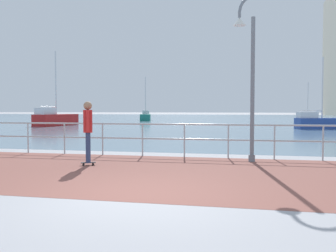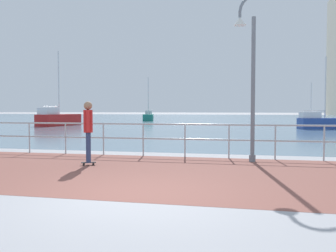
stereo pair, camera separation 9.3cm
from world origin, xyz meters
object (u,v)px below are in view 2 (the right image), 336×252
lamppost (249,71)px  sailboat_blue (148,117)px  sailboat_teal (310,120)px  sailboat_white (58,119)px  sailboat_gray (323,122)px  skateboarder (88,127)px

lamppost → sailboat_blue: size_ratio=0.84×
sailboat_teal → sailboat_white: (-23.69, -9.82, 0.25)m
sailboat_gray → sailboat_blue: sailboat_blue is taller
sailboat_teal → sailboat_blue: (-19.26, 5.72, 0.13)m
lamppost → sailboat_teal: 30.75m
sailboat_white → skateboarder: bearing=-59.1°
skateboarder → sailboat_gray: sailboat_gray is taller
skateboarder → sailboat_white: bearing=120.9°
skateboarder → sailboat_teal: size_ratio=0.41×
lamppost → skateboarder: bearing=-159.9°
sailboat_gray → sailboat_white: sailboat_white is taller
sailboat_white → sailboat_blue: bearing=74.1°
sailboat_teal → sailboat_blue: 20.09m
sailboat_blue → sailboat_teal: bearing=-16.5°
lamppost → sailboat_blue: sailboat_blue is taller
skateboarder → sailboat_teal: (10.68, 31.56, -0.64)m
lamppost → sailboat_gray: 20.22m
lamppost → sailboat_white: 26.65m
sailboat_teal → sailboat_gray: sailboat_gray is taller
sailboat_teal → lamppost: bearing=-102.0°
sailboat_teal → sailboat_blue: sailboat_blue is taller
sailboat_white → sailboat_blue: sailboat_white is taller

